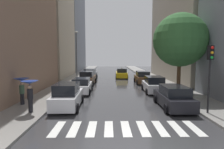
% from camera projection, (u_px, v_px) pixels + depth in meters
% --- Properties ---
extents(ground_plane, '(28.00, 72.00, 0.04)m').
position_uv_depth(ground_plane, '(114.00, 79.00, 31.48)').
color(ground_plane, '#343437').
extents(sidewalk_left, '(3.00, 72.00, 0.15)m').
position_uv_depth(sidewalk_left, '(75.00, 78.00, 31.37)').
color(sidewalk_left, gray).
rests_on(sidewalk_left, ground).
extents(sidewalk_right, '(3.00, 72.00, 0.15)m').
position_uv_depth(sidewalk_right, '(154.00, 78.00, 31.57)').
color(sidewalk_right, gray).
rests_on(sidewalk_right, ground).
extents(crosswalk_stripes, '(7.65, 2.20, 0.01)m').
position_uv_depth(crosswalk_stripes, '(126.00, 128.00, 10.02)').
color(crosswalk_stripes, silver).
rests_on(crosswalk_stripes, ground).
extents(building_left_mid, '(6.00, 12.59, 20.52)m').
position_uv_depth(building_left_mid, '(51.00, 18.00, 32.97)').
color(building_left_mid, '#B2A38C').
rests_on(building_left_mid, ground).
extents(building_left_far, '(6.00, 17.46, 20.46)m').
position_uv_depth(building_left_far, '(69.00, 30.00, 48.47)').
color(building_left_far, slate).
rests_on(building_left_far, ground).
extents(building_right_mid, '(6.00, 19.46, 15.96)m').
position_uv_depth(building_right_mid, '(185.00, 29.00, 29.85)').
color(building_right_mid, '#9E9384').
rests_on(building_right_mid, ground).
extents(parked_car_left_nearest, '(2.04, 4.37, 1.81)m').
position_uv_depth(parked_car_left_nearest, '(67.00, 96.00, 14.00)').
color(parked_car_left_nearest, silver).
rests_on(parked_car_left_nearest, ground).
extents(parked_car_left_second, '(2.03, 4.07, 1.54)m').
position_uv_depth(parked_car_left_second, '(82.00, 86.00, 19.54)').
color(parked_car_left_second, silver).
rests_on(parked_car_left_second, ground).
extents(parked_car_left_third, '(2.17, 4.49, 1.78)m').
position_uv_depth(parked_car_left_third, '(87.00, 78.00, 25.22)').
color(parked_car_left_third, brown).
rests_on(parked_car_left_third, ground).
extents(parked_car_left_fourth, '(2.22, 4.41, 1.67)m').
position_uv_depth(parked_car_left_fourth, '(90.00, 74.00, 30.81)').
color(parked_car_left_fourth, '#474C51').
rests_on(parked_car_left_fourth, ground).
extents(parked_car_right_nearest, '(2.08, 4.56, 1.65)m').
position_uv_depth(parked_car_right_nearest, '(173.00, 97.00, 13.91)').
color(parked_car_right_nearest, black).
rests_on(parked_car_right_nearest, ground).
extents(parked_car_right_second, '(2.17, 4.08, 1.68)m').
position_uv_depth(parked_car_right_second, '(154.00, 85.00, 19.78)').
color(parked_car_right_second, silver).
rests_on(parked_car_right_second, ground).
extents(parked_car_right_third, '(2.00, 4.05, 1.69)m').
position_uv_depth(parked_car_right_third, '(142.00, 78.00, 26.18)').
color(parked_car_right_third, brown).
rests_on(parked_car_right_third, ground).
extents(taxi_midroad, '(2.21, 4.73, 1.81)m').
position_uv_depth(taxi_midroad, '(122.00, 73.00, 32.72)').
color(taxi_midroad, yellow).
rests_on(taxi_midroad, ground).
extents(pedestrian_foreground, '(1.10, 1.10, 1.99)m').
position_uv_depth(pedestrian_foreground, '(22.00, 85.00, 14.23)').
color(pedestrian_foreground, black).
rests_on(pedestrian_foreground, sidewalk_left).
extents(pedestrian_near_tree, '(1.07, 1.07, 2.05)m').
position_uv_depth(pedestrian_near_tree, '(30.00, 89.00, 12.25)').
color(pedestrian_near_tree, black).
rests_on(pedestrian_near_tree, sidewalk_left).
extents(street_tree_right, '(5.10, 5.10, 7.70)m').
position_uv_depth(street_tree_right, '(180.00, 40.00, 18.23)').
color(street_tree_right, '#513823').
rests_on(street_tree_right, sidewalk_right).
extents(traffic_light_right_corner, '(0.30, 0.42, 4.30)m').
position_uv_depth(traffic_light_right_corner, '(210.00, 64.00, 11.91)').
color(traffic_light_right_corner, black).
rests_on(traffic_light_right_corner, sidewalk_right).
extents(lamp_post_left, '(0.60, 0.28, 7.11)m').
position_uv_depth(lamp_post_left, '(76.00, 53.00, 27.29)').
color(lamp_post_left, '#595B60').
rests_on(lamp_post_left, sidewalk_left).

